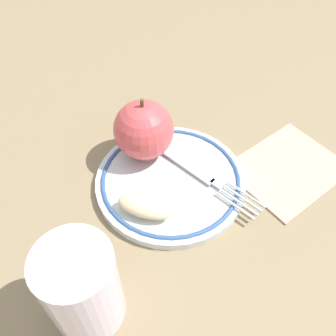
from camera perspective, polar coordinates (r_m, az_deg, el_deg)
name	(u,v)px	position (r m, az deg, el deg)	size (l,w,h in m)	color
ground_plane	(168,175)	(0.52, -0.01, -1.08)	(2.00, 2.00, 0.00)	#827050
plate	(168,181)	(0.50, 0.00, -2.00)	(0.20, 0.20, 0.01)	silver
apple_red_whole	(144,130)	(0.50, -3.71, 5.82)	(0.08, 0.08, 0.09)	#CB494B
apple_slice_front	(145,206)	(0.46, -3.51, -5.87)	(0.07, 0.03, 0.02)	beige
fork	(204,175)	(0.50, 5.47, -1.08)	(0.15, 0.11, 0.00)	silver
drinking_glass	(82,288)	(0.38, -13.02, -17.38)	(0.07, 0.07, 0.11)	white
napkin_folded	(288,168)	(0.55, 17.83, 0.00)	(0.12, 0.15, 0.01)	tan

